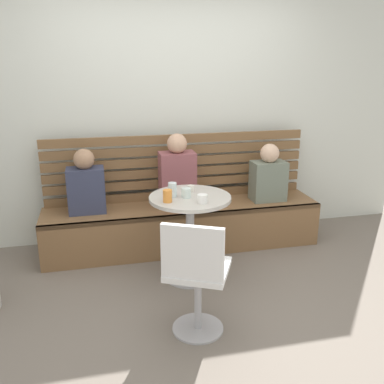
# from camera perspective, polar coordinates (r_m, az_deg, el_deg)

# --- Properties ---
(ground) EXTENTS (8.00, 8.00, 0.00)m
(ground) POSITION_cam_1_polar(r_m,az_deg,el_deg) (3.31, 3.31, -15.87)
(ground) COLOR #70665B
(back_wall) EXTENTS (5.20, 0.10, 2.90)m
(back_wall) POSITION_cam_1_polar(r_m,az_deg,el_deg) (4.38, -2.53, 12.62)
(back_wall) COLOR silver
(back_wall) RESTS_ON ground
(booth_bench) EXTENTS (2.70, 0.52, 0.44)m
(booth_bench) POSITION_cam_1_polar(r_m,az_deg,el_deg) (4.24, -1.20, -4.66)
(booth_bench) COLOR brown
(booth_bench) RESTS_ON ground
(booth_backrest) EXTENTS (2.65, 0.04, 0.67)m
(booth_backrest) POSITION_cam_1_polar(r_m,az_deg,el_deg) (4.30, -1.92, 3.43)
(booth_backrest) COLOR brown
(booth_backrest) RESTS_ON booth_bench
(cafe_table) EXTENTS (0.68, 0.68, 0.74)m
(cafe_table) POSITION_cam_1_polar(r_m,az_deg,el_deg) (3.56, -0.26, -3.96)
(cafe_table) COLOR #ADADB2
(cafe_table) RESTS_ON ground
(white_chair) EXTENTS (0.54, 0.54, 0.85)m
(white_chair) POSITION_cam_1_polar(r_m,az_deg,el_deg) (2.84, 0.55, -11.03)
(white_chair) COLOR #ADADB2
(white_chair) RESTS_ON ground
(person_adult) EXTENTS (0.34, 0.22, 0.71)m
(person_adult) POSITION_cam_1_polar(r_m,az_deg,el_deg) (4.08, -1.99, 2.39)
(person_adult) COLOR brown
(person_adult) RESTS_ON booth_bench
(person_child_left) EXTENTS (0.34, 0.22, 0.60)m
(person_child_left) POSITION_cam_1_polar(r_m,az_deg,el_deg) (4.04, -14.09, 0.94)
(person_child_left) COLOR #333851
(person_child_left) RESTS_ON booth_bench
(person_child_middle) EXTENTS (0.34, 0.22, 0.58)m
(person_child_middle) POSITION_cam_1_polar(r_m,az_deg,el_deg) (4.34, 10.25, 2.15)
(person_child_middle) COLOR slate
(person_child_middle) RESTS_ON booth_bench
(cup_espresso_small) EXTENTS (0.06, 0.06, 0.05)m
(cup_espresso_small) POSITION_cam_1_polar(r_m,az_deg,el_deg) (3.60, -0.18, 0.49)
(cup_espresso_small) COLOR silver
(cup_espresso_small) RESTS_ON cafe_table
(cup_ceramic_white) EXTENTS (0.08, 0.08, 0.07)m
(cup_ceramic_white) POSITION_cam_1_polar(r_m,az_deg,el_deg) (3.31, 1.41, -0.92)
(cup_ceramic_white) COLOR white
(cup_ceramic_white) RESTS_ON cafe_table
(cup_tumbler_orange) EXTENTS (0.07, 0.07, 0.10)m
(cup_tumbler_orange) POSITION_cam_1_polar(r_m,az_deg,el_deg) (3.33, -3.32, -0.54)
(cup_tumbler_orange) COLOR orange
(cup_tumbler_orange) RESTS_ON cafe_table
(cup_glass_tall) EXTENTS (0.07, 0.07, 0.12)m
(cup_glass_tall) POSITION_cam_1_polar(r_m,az_deg,el_deg) (3.46, -2.66, 0.30)
(cup_glass_tall) COLOR silver
(cup_glass_tall) RESTS_ON cafe_table
(cup_glass_short) EXTENTS (0.08, 0.08, 0.08)m
(cup_glass_short) POSITION_cam_1_polar(r_m,az_deg,el_deg) (3.44, -0.79, -0.10)
(cup_glass_short) COLOR silver
(cup_glass_short) RESTS_ON cafe_table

